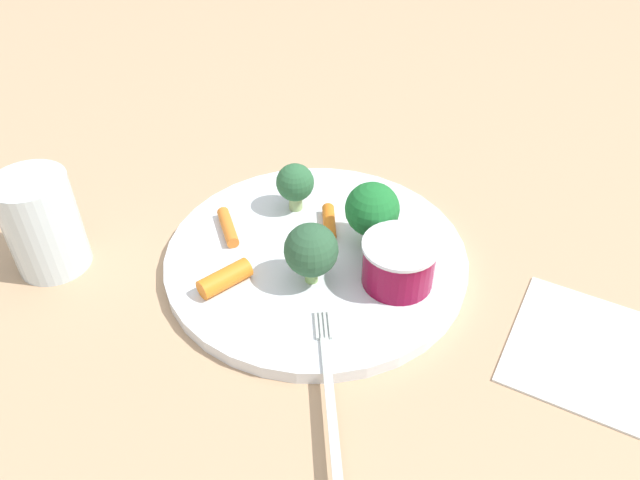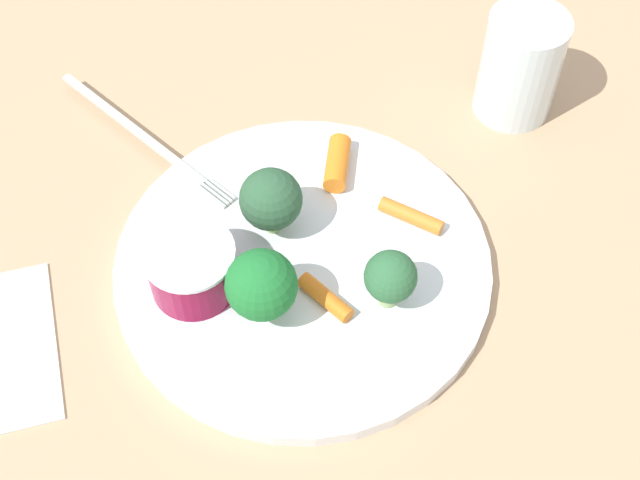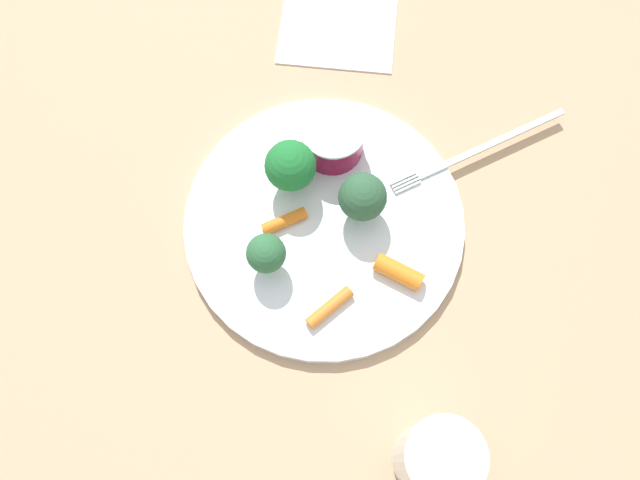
# 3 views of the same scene
# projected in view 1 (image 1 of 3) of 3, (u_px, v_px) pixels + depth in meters

# --- Properties ---
(ground_plane) EXTENTS (2.40, 2.40, 0.00)m
(ground_plane) POSITION_uv_depth(u_px,v_px,m) (316.00, 262.00, 0.55)
(ground_plane) COLOR tan
(plate) EXTENTS (0.26, 0.26, 0.01)m
(plate) POSITION_uv_depth(u_px,v_px,m) (316.00, 257.00, 0.55)
(plate) COLOR white
(plate) RESTS_ON ground_plane
(sauce_cup) EXTENTS (0.06, 0.06, 0.04)m
(sauce_cup) POSITION_uv_depth(u_px,v_px,m) (399.00, 263.00, 0.50)
(sauce_cup) COLOR maroon
(sauce_cup) RESTS_ON plate
(broccoli_floret_0) EXTENTS (0.04, 0.04, 0.05)m
(broccoli_floret_0) POSITION_uv_depth(u_px,v_px,m) (295.00, 183.00, 0.57)
(broccoli_floret_0) COLOR #97B373
(broccoli_floret_0) RESTS_ON plate
(broccoli_floret_1) EXTENTS (0.05, 0.05, 0.06)m
(broccoli_floret_1) POSITION_uv_depth(u_px,v_px,m) (372.00, 210.00, 0.53)
(broccoli_floret_1) COLOR #96C459
(broccoli_floret_1) RESTS_ON plate
(broccoli_floret_2) EXTENTS (0.04, 0.04, 0.06)m
(broccoli_floret_2) POSITION_uv_depth(u_px,v_px,m) (311.00, 250.00, 0.49)
(broccoli_floret_2) COLOR #89B462
(broccoli_floret_2) RESTS_ON plate
(carrot_stick_0) EXTENTS (0.04, 0.04, 0.02)m
(carrot_stick_0) POSITION_uv_depth(u_px,v_px,m) (225.00, 278.00, 0.50)
(carrot_stick_0) COLOR orange
(carrot_stick_0) RESTS_ON plate
(carrot_stick_1) EXTENTS (0.04, 0.02, 0.01)m
(carrot_stick_1) POSITION_uv_depth(u_px,v_px,m) (329.00, 222.00, 0.57)
(carrot_stick_1) COLOR orange
(carrot_stick_1) RESTS_ON plate
(carrot_stick_2) EXTENTS (0.05, 0.03, 0.01)m
(carrot_stick_2) POSITION_uv_depth(u_px,v_px,m) (228.00, 227.00, 0.56)
(carrot_stick_2) COLOR orange
(carrot_stick_2) RESTS_ON plate
(fork) EXTENTS (0.19, 0.04, 0.00)m
(fork) POSITION_uv_depth(u_px,v_px,m) (332.00, 413.00, 0.42)
(fork) COLOR #BAC3BC
(fork) RESTS_ON plate
(drinking_glass) EXTENTS (0.06, 0.06, 0.09)m
(drinking_glass) POSITION_uv_depth(u_px,v_px,m) (42.00, 224.00, 0.52)
(drinking_glass) COLOR silver
(drinking_glass) RESTS_ON ground_plane
(napkin) EXTENTS (0.15, 0.14, 0.00)m
(napkin) POSITION_uv_depth(u_px,v_px,m) (580.00, 347.00, 0.47)
(napkin) COLOR silver
(napkin) RESTS_ON ground_plane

